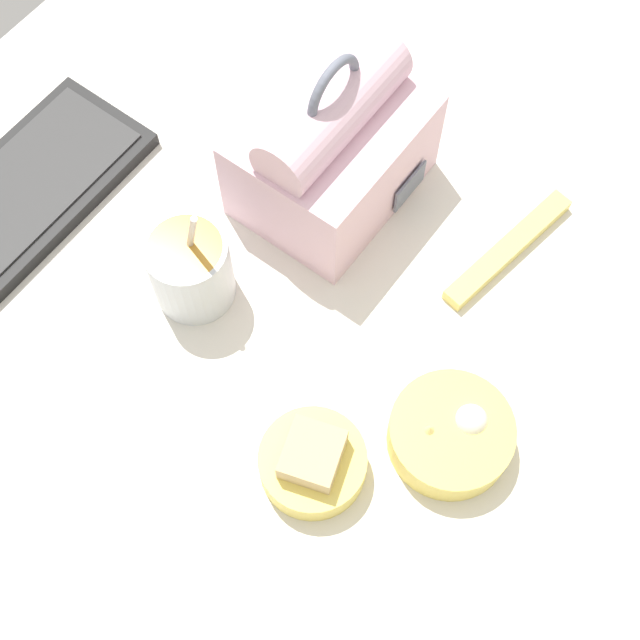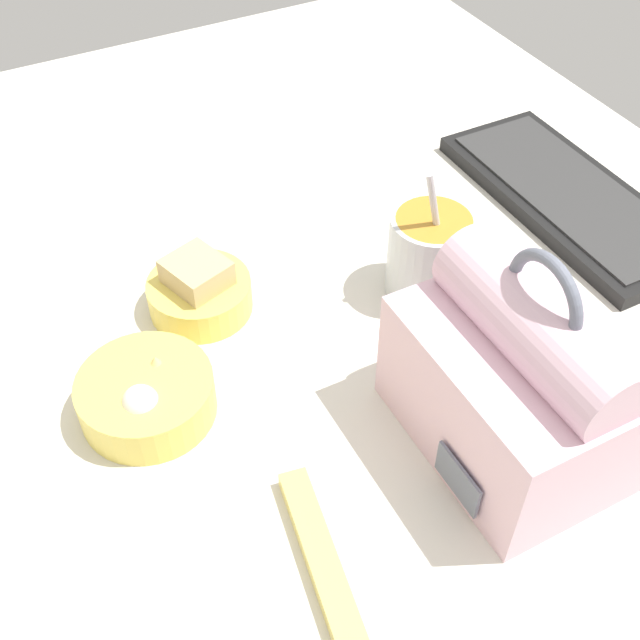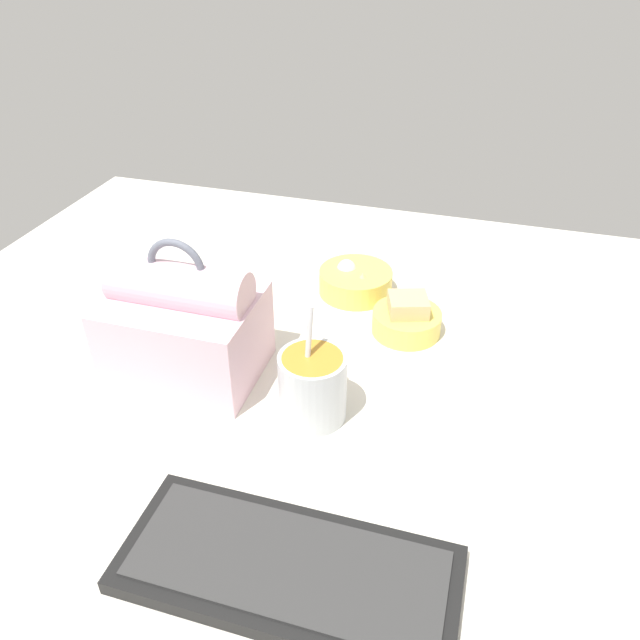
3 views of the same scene
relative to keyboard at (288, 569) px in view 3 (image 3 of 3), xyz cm
name	(u,v)px [view 3 (image 3 of 3)]	position (x,y,z in cm)	size (l,w,h in cm)	color
desk_surface	(329,364)	(5.76, -35.41, -2.02)	(140.00, 110.00, 2.00)	silver
keyboard	(288,569)	(0.00, 0.00, 0.00)	(33.85, 14.30, 2.10)	black
lunch_bag	(185,326)	(24.12, -27.21, 6.59)	(20.17, 15.91, 20.95)	beige
soup_cup	(313,385)	(4.55, -23.20, 3.94)	(8.75, 8.75, 15.78)	silver
bento_bowl_sandwich	(407,319)	(-3.86, -45.46, 1.33)	(10.66, 10.66, 6.30)	#EFD65B
bento_bowl_snacks	(356,281)	(6.58, -54.70, 1.22)	(12.46, 12.46, 5.43)	#EFD65B
chopstick_case	(220,288)	(28.86, -48.04, -0.22)	(18.97, 5.50, 1.60)	#EFD666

